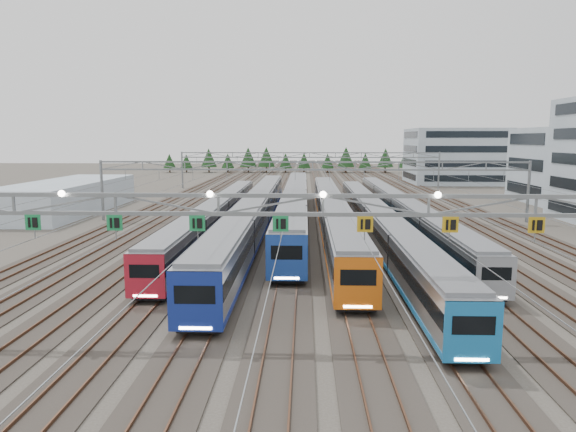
{
  "coord_description": "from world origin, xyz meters",
  "views": [
    {
      "loc": [
        -0.95,
        -27.15,
        10.8
      ],
      "look_at": [
        -2.57,
        21.21,
        3.5
      ],
      "focal_mm": 32.0,
      "sensor_mm": 36.0,
      "label": 1
    }
  ],
  "objects_px": {
    "train_a": "(218,214)",
    "gantry_far": "(310,159)",
    "train_b": "(256,212)",
    "depot_bldg_mid": "(566,165)",
    "train_d": "(332,212)",
    "train_c": "(295,203)",
    "depot_bldg_north": "(455,156)",
    "west_shed": "(68,197)",
    "train_e": "(376,221)",
    "gantry_near": "(322,209)",
    "train_f": "(401,209)",
    "gantry_mid": "(312,173)"
  },
  "relations": [
    {
      "from": "train_a",
      "to": "gantry_far",
      "type": "relative_size",
      "value": 1.0
    },
    {
      "from": "train_b",
      "to": "depot_bldg_mid",
      "type": "height_order",
      "value": "depot_bldg_mid"
    },
    {
      "from": "train_d",
      "to": "gantry_far",
      "type": "distance_m",
      "value": 51.8
    },
    {
      "from": "train_c",
      "to": "depot_bldg_north",
      "type": "xyz_separation_m",
      "value": [
        37.99,
        58.79,
        4.38
      ]
    },
    {
      "from": "train_c",
      "to": "train_a",
      "type": "bearing_deg",
      "value": -135.13
    },
    {
      "from": "train_c",
      "to": "west_shed",
      "type": "bearing_deg",
      "value": 169.92
    },
    {
      "from": "train_e",
      "to": "depot_bldg_mid",
      "type": "height_order",
      "value": "depot_bldg_mid"
    },
    {
      "from": "train_d",
      "to": "gantry_near",
      "type": "bearing_deg",
      "value": -93.92
    },
    {
      "from": "train_a",
      "to": "west_shed",
      "type": "distance_m",
      "value": 29.18
    },
    {
      "from": "depot_bldg_mid",
      "to": "train_a",
      "type": "bearing_deg",
      "value": -151.91
    },
    {
      "from": "west_shed",
      "to": "train_c",
      "type": "bearing_deg",
      "value": -10.08
    },
    {
      "from": "gantry_far",
      "to": "train_f",
      "type": "bearing_deg",
      "value": -76.59
    },
    {
      "from": "train_f",
      "to": "gantry_mid",
      "type": "bearing_deg",
      "value": 169.05
    },
    {
      "from": "depot_bldg_north",
      "to": "west_shed",
      "type": "relative_size",
      "value": 0.73
    },
    {
      "from": "train_c",
      "to": "gantry_mid",
      "type": "xyz_separation_m",
      "value": [
        2.25,
        -1.48,
        4.13
      ]
    },
    {
      "from": "gantry_mid",
      "to": "gantry_far",
      "type": "distance_m",
      "value": 45.0
    },
    {
      "from": "train_d",
      "to": "gantry_mid",
      "type": "distance_m",
      "value": 8.14
    },
    {
      "from": "train_e",
      "to": "depot_bldg_north",
      "type": "bearing_deg",
      "value": 68.26
    },
    {
      "from": "train_a",
      "to": "train_f",
      "type": "bearing_deg",
      "value": 13.26
    },
    {
      "from": "train_b",
      "to": "gantry_near",
      "type": "xyz_separation_m",
      "value": [
        6.7,
        -33.16,
        4.88
      ]
    },
    {
      "from": "train_e",
      "to": "gantry_mid",
      "type": "bearing_deg",
      "value": 118.5
    },
    {
      "from": "gantry_near",
      "to": "west_shed",
      "type": "xyz_separation_m",
      "value": [
        -36.22,
        47.64,
        -4.81
      ]
    },
    {
      "from": "train_e",
      "to": "train_f",
      "type": "distance_m",
      "value": 11.2
    },
    {
      "from": "train_e",
      "to": "train_f",
      "type": "height_order",
      "value": "train_e"
    },
    {
      "from": "train_b",
      "to": "train_d",
      "type": "relative_size",
      "value": 1.11
    },
    {
      "from": "train_a",
      "to": "train_e",
      "type": "distance_m",
      "value": 18.67
    },
    {
      "from": "train_d",
      "to": "gantry_far",
      "type": "xyz_separation_m",
      "value": [
        -2.25,
        51.58,
        4.22
      ]
    },
    {
      "from": "gantry_near",
      "to": "gantry_mid",
      "type": "relative_size",
      "value": 1.0
    },
    {
      "from": "train_b",
      "to": "gantry_near",
      "type": "distance_m",
      "value": 34.18
    },
    {
      "from": "train_a",
      "to": "train_e",
      "type": "bearing_deg",
      "value": -15.38
    },
    {
      "from": "gantry_far",
      "to": "depot_bldg_north",
      "type": "distance_m",
      "value": 38.86
    },
    {
      "from": "train_c",
      "to": "train_e",
      "type": "xyz_separation_m",
      "value": [
        9.0,
        -13.91,
        -0.27
      ]
    },
    {
      "from": "train_a",
      "to": "gantry_mid",
      "type": "height_order",
      "value": "gantry_mid"
    },
    {
      "from": "gantry_near",
      "to": "gantry_far",
      "type": "distance_m",
      "value": 85.12
    },
    {
      "from": "train_c",
      "to": "depot_bldg_mid",
      "type": "xyz_separation_m",
      "value": [
        45.69,
        20.24,
        4.07
      ]
    },
    {
      "from": "train_d",
      "to": "depot_bldg_north",
      "type": "height_order",
      "value": "depot_bldg_north"
    },
    {
      "from": "depot_bldg_mid",
      "to": "gantry_mid",
      "type": "bearing_deg",
      "value": -153.44
    },
    {
      "from": "depot_bldg_mid",
      "to": "train_d",
      "type": "bearing_deg",
      "value": -145.52
    },
    {
      "from": "train_c",
      "to": "gantry_near",
      "type": "height_order",
      "value": "gantry_near"
    },
    {
      "from": "train_d",
      "to": "depot_bldg_north",
      "type": "bearing_deg",
      "value": 63.39
    },
    {
      "from": "train_d",
      "to": "train_e",
      "type": "relative_size",
      "value": 0.96
    },
    {
      "from": "train_e",
      "to": "gantry_far",
      "type": "height_order",
      "value": "gantry_far"
    },
    {
      "from": "train_e",
      "to": "gantry_mid",
      "type": "relative_size",
      "value": 1.14
    },
    {
      "from": "depot_bldg_mid",
      "to": "train_b",
      "type": "bearing_deg",
      "value": -150.26
    },
    {
      "from": "depot_bldg_north",
      "to": "train_d",
      "type": "bearing_deg",
      "value": -116.61
    },
    {
      "from": "train_a",
      "to": "gantry_mid",
      "type": "relative_size",
      "value": 1.0
    },
    {
      "from": "gantry_mid",
      "to": "train_a",
      "type": "bearing_deg",
      "value": -146.38
    },
    {
      "from": "gantry_mid",
      "to": "gantry_far",
      "type": "relative_size",
      "value": 1.0
    },
    {
      "from": "train_f",
      "to": "gantry_far",
      "type": "relative_size",
      "value": 1.17
    },
    {
      "from": "train_a",
      "to": "gantry_near",
      "type": "bearing_deg",
      "value": -71.05
    }
  ]
}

